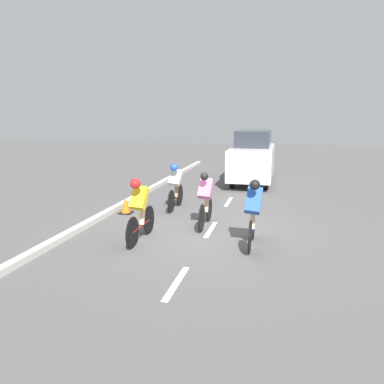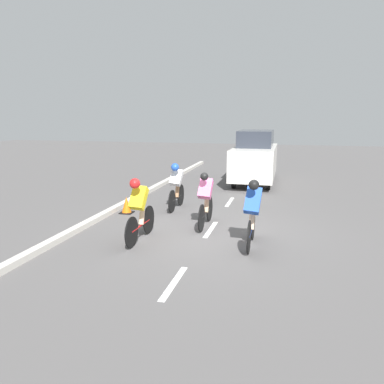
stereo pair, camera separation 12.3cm
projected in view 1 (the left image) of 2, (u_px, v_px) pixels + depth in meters
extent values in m
plane|color=#565454|center=(209.00, 232.00, 9.27)|extent=(60.00, 60.00, 0.00)
cube|color=white|center=(176.00, 283.00, 6.46)|extent=(0.12, 1.40, 0.01)
cube|color=white|center=(211.00, 229.00, 9.51)|extent=(0.12, 1.40, 0.01)
cube|color=white|center=(228.00, 202.00, 12.56)|extent=(0.12, 1.40, 0.01)
cube|color=beige|center=(96.00, 219.00, 10.23)|extent=(0.20, 26.15, 0.14)
cylinder|color=black|center=(253.00, 224.00, 8.72)|extent=(0.03, 0.71, 0.71)
cylinder|color=black|center=(250.00, 237.00, 7.81)|extent=(0.03, 0.71, 0.71)
cylinder|color=navy|center=(252.00, 230.00, 8.27)|extent=(0.04, 0.96, 0.04)
cylinder|color=navy|center=(253.00, 219.00, 8.38)|extent=(0.04, 0.04, 0.42)
cylinder|color=yellow|center=(252.00, 225.00, 8.29)|extent=(0.07, 0.07, 0.16)
cylinder|color=beige|center=(252.00, 222.00, 8.30)|extent=(0.12, 0.23, 0.36)
cube|color=blue|center=(254.00, 200.00, 8.02)|extent=(0.37, 0.49, 0.61)
sphere|color=black|center=(255.00, 185.00, 7.73)|extent=(0.22, 0.22, 0.22)
cylinder|color=black|center=(209.00, 209.00, 10.24)|extent=(0.03, 0.69, 0.69)
cylinder|color=black|center=(202.00, 218.00, 9.28)|extent=(0.03, 0.69, 0.69)
cylinder|color=black|center=(206.00, 213.00, 9.76)|extent=(0.04, 1.00, 0.04)
cylinder|color=black|center=(207.00, 204.00, 9.89)|extent=(0.04, 0.04, 0.42)
cylinder|color=green|center=(206.00, 209.00, 9.79)|extent=(0.07, 0.07, 0.16)
cylinder|color=#DBAD84|center=(206.00, 206.00, 9.80)|extent=(0.12, 0.23, 0.36)
cube|color=pink|center=(206.00, 188.00, 9.53)|extent=(0.35, 0.46, 0.55)
sphere|color=black|center=(204.00, 176.00, 9.25)|extent=(0.20, 0.20, 0.20)
cylinder|color=black|center=(149.00, 220.00, 9.13)|extent=(0.03, 0.69, 0.69)
cylinder|color=black|center=(132.00, 233.00, 8.13)|extent=(0.03, 0.69, 0.69)
cylinder|color=red|center=(141.00, 226.00, 8.63)|extent=(0.04, 1.05, 0.04)
cylinder|color=red|center=(144.00, 215.00, 8.76)|extent=(0.04, 0.04, 0.42)
cylinder|color=yellow|center=(142.00, 221.00, 8.65)|extent=(0.07, 0.07, 0.16)
cylinder|color=beige|center=(142.00, 217.00, 8.67)|extent=(0.12, 0.23, 0.36)
cube|color=yellow|center=(139.00, 198.00, 8.39)|extent=(0.35, 0.46, 0.56)
sphere|color=red|center=(136.00, 184.00, 8.11)|extent=(0.23, 0.23, 0.23)
cylinder|color=black|center=(180.00, 195.00, 12.03)|extent=(0.03, 0.68, 0.68)
cylinder|color=black|center=(171.00, 201.00, 11.12)|extent=(0.03, 0.68, 0.68)
cylinder|color=black|center=(176.00, 198.00, 11.57)|extent=(0.04, 0.95, 0.04)
cylinder|color=black|center=(177.00, 190.00, 11.69)|extent=(0.04, 0.04, 0.42)
cylinder|color=white|center=(176.00, 195.00, 11.60)|extent=(0.07, 0.07, 0.16)
cylinder|color=#9E704C|center=(176.00, 192.00, 11.60)|extent=(0.12, 0.23, 0.36)
cube|color=white|center=(175.00, 178.00, 11.34)|extent=(0.38, 0.44, 0.54)
sphere|color=blue|center=(174.00, 167.00, 11.05)|extent=(0.24, 0.24, 0.24)
cylinder|color=black|center=(267.00, 181.00, 14.61)|extent=(0.14, 0.64, 0.64)
cylinder|color=black|center=(232.00, 180.00, 14.92)|extent=(0.14, 0.64, 0.64)
cylinder|color=black|center=(269.00, 171.00, 17.24)|extent=(0.14, 0.64, 0.64)
cylinder|color=black|center=(240.00, 170.00, 17.55)|extent=(0.14, 0.64, 0.64)
cube|color=silver|center=(253.00, 161.00, 15.96)|extent=(1.70, 4.45, 1.23)
cube|color=#2D333D|center=(254.00, 138.00, 15.98)|extent=(1.39, 2.45, 0.68)
cube|color=black|center=(126.00, 213.00, 11.09)|extent=(0.36, 0.36, 0.03)
cone|color=orange|center=(126.00, 205.00, 11.04)|extent=(0.28, 0.28, 0.46)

